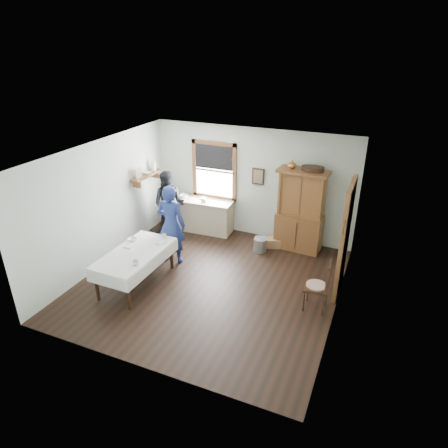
% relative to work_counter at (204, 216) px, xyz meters
% --- Properties ---
extents(room, '(5.01, 5.01, 2.70)m').
position_rel_work_counter_xyz_m(room, '(1.16, -2.16, 0.93)').
color(room, black).
rests_on(room, ground).
extents(window, '(1.18, 0.07, 1.48)m').
position_rel_work_counter_xyz_m(window, '(0.16, 0.30, 1.21)').
color(window, white).
rests_on(window, room).
extents(doorway, '(0.09, 1.14, 2.22)m').
position_rel_work_counter_xyz_m(doorway, '(3.62, -1.31, 0.74)').
color(doorway, '#4E3F37').
rests_on(doorway, room).
extents(wall_shelf, '(0.24, 1.00, 0.44)m').
position_rel_work_counter_xyz_m(wall_shelf, '(-1.21, -0.62, 1.15)').
color(wall_shelf, brown).
rests_on(wall_shelf, room).
extents(framed_picture, '(0.30, 0.04, 0.40)m').
position_rel_work_counter_xyz_m(framed_picture, '(1.31, 0.30, 1.13)').
color(framed_picture, '#381F13').
rests_on(framed_picture, room).
extents(rug_beater, '(0.01, 0.27, 0.27)m').
position_rel_work_counter_xyz_m(rug_beater, '(3.61, -1.86, 1.30)').
color(rug_beater, black).
rests_on(rug_beater, room).
extents(work_counter, '(1.49, 0.62, 0.84)m').
position_rel_work_counter_xyz_m(work_counter, '(0.00, 0.00, 0.00)').
color(work_counter, tan).
rests_on(work_counter, room).
extents(china_hutch, '(1.17, 0.61, 1.93)m').
position_rel_work_counter_xyz_m(china_hutch, '(2.45, 0.00, 0.54)').
color(china_hutch, brown).
rests_on(china_hutch, room).
extents(dining_table, '(0.98, 1.81, 0.72)m').
position_rel_work_counter_xyz_m(dining_table, '(-0.20, -2.74, -0.06)').
color(dining_table, white).
rests_on(dining_table, room).
extents(spindle_chair, '(0.50, 0.50, 1.01)m').
position_rel_work_counter_xyz_m(spindle_chair, '(3.30, -2.16, 0.09)').
color(spindle_chair, '#381F13').
rests_on(spindle_chair, room).
extents(pail, '(0.31, 0.31, 0.33)m').
position_rel_work_counter_xyz_m(pail, '(1.68, -0.48, -0.26)').
color(pail, '#9FA3A7').
rests_on(pail, room).
extents(wicker_basket, '(0.45, 0.39, 0.22)m').
position_rel_work_counter_xyz_m(wicker_basket, '(1.93, -0.15, -0.31)').
color(wicker_basket, '#A9774C').
rests_on(wicker_basket, room).
extents(woman_blue, '(0.63, 0.43, 1.66)m').
position_rel_work_counter_xyz_m(woman_blue, '(0.02, -1.66, 0.41)').
color(woman_blue, navy).
rests_on(woman_blue, room).
extents(figure_dark, '(0.86, 0.73, 1.54)m').
position_rel_work_counter_xyz_m(figure_dark, '(-0.68, -0.55, 0.35)').
color(figure_dark, black).
rests_on(figure_dark, room).
extents(table_cup_a, '(0.15, 0.15, 0.09)m').
position_rel_work_counter_xyz_m(table_cup_a, '(0.10, -3.14, 0.34)').
color(table_cup_a, white).
rests_on(table_cup_a, dining_table).
extents(table_cup_b, '(0.12, 0.12, 0.09)m').
position_rel_work_counter_xyz_m(table_cup_b, '(0.02, -1.98, 0.34)').
color(table_cup_b, white).
rests_on(table_cup_b, dining_table).
extents(table_bowl, '(0.22, 0.22, 0.05)m').
position_rel_work_counter_xyz_m(table_bowl, '(-0.53, -2.33, 0.32)').
color(table_bowl, white).
rests_on(table_bowl, dining_table).
extents(counter_book, '(0.25, 0.26, 0.02)m').
position_rel_work_counter_xyz_m(counter_book, '(-0.17, 0.07, 0.43)').
color(counter_book, '#7E6B54').
rests_on(counter_book, work_counter).
extents(counter_bowl, '(0.25, 0.25, 0.07)m').
position_rel_work_counter_xyz_m(counter_bowl, '(-0.57, -0.00, 0.45)').
color(counter_bowl, white).
rests_on(counter_bowl, work_counter).
extents(shelf_bowl, '(0.22, 0.22, 0.05)m').
position_rel_work_counter_xyz_m(shelf_bowl, '(-1.21, -0.61, 1.18)').
color(shelf_bowl, white).
rests_on(shelf_bowl, wall_shelf).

